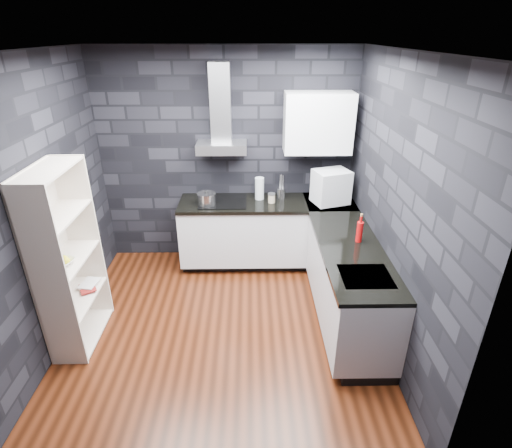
{
  "coord_description": "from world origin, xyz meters",
  "views": [
    {
      "loc": [
        0.29,
        -3.32,
        2.84
      ],
      "look_at": [
        0.35,
        0.45,
        1.0
      ],
      "focal_mm": 28.0,
      "sensor_mm": 36.0,
      "label": 1
    }
  ],
  "objects_px": {
    "storage_jar": "(272,198)",
    "fruit_bowl": "(63,262)",
    "pot": "(207,199)",
    "utensil_crock": "(281,193)",
    "glass_vase": "(259,188)",
    "bookshelf": "(68,260)",
    "appliance_garage": "(331,187)",
    "red_bottle": "(359,232)"
  },
  "relations": [
    {
      "from": "storage_jar",
      "to": "fruit_bowl",
      "type": "distance_m",
      "value": 2.46
    },
    {
      "from": "pot",
      "to": "fruit_bowl",
      "type": "relative_size",
      "value": 1.1
    },
    {
      "from": "pot",
      "to": "utensil_crock",
      "type": "distance_m",
      "value": 0.94
    },
    {
      "from": "pot",
      "to": "utensil_crock",
      "type": "height_order",
      "value": "same"
    },
    {
      "from": "glass_vase",
      "to": "fruit_bowl",
      "type": "xyz_separation_m",
      "value": [
        -1.83,
        -1.58,
        -0.1
      ]
    },
    {
      "from": "utensil_crock",
      "to": "bookshelf",
      "type": "bearing_deg",
      "value": -144.78
    },
    {
      "from": "glass_vase",
      "to": "bookshelf",
      "type": "bearing_deg",
      "value": -140.93
    },
    {
      "from": "glass_vase",
      "to": "bookshelf",
      "type": "distance_m",
      "value": 2.36
    },
    {
      "from": "pot",
      "to": "appliance_garage",
      "type": "bearing_deg",
      "value": 0.34
    },
    {
      "from": "pot",
      "to": "bookshelf",
      "type": "bearing_deg",
      "value": -132.26
    },
    {
      "from": "pot",
      "to": "bookshelf",
      "type": "relative_size",
      "value": 0.12
    },
    {
      "from": "pot",
      "to": "glass_vase",
      "type": "distance_m",
      "value": 0.68
    },
    {
      "from": "glass_vase",
      "to": "bookshelf",
      "type": "height_order",
      "value": "bookshelf"
    },
    {
      "from": "utensil_crock",
      "to": "appliance_garage",
      "type": "relative_size",
      "value": 0.35
    },
    {
      "from": "storage_jar",
      "to": "pot",
      "type": "bearing_deg",
      "value": -175.33
    },
    {
      "from": "appliance_garage",
      "to": "pot",
      "type": "bearing_deg",
      "value": 162.04
    },
    {
      "from": "glass_vase",
      "to": "fruit_bowl",
      "type": "bearing_deg",
      "value": -139.19
    },
    {
      "from": "storage_jar",
      "to": "red_bottle",
      "type": "distance_m",
      "value": 1.33
    },
    {
      "from": "glass_vase",
      "to": "utensil_crock",
      "type": "height_order",
      "value": "glass_vase"
    },
    {
      "from": "glass_vase",
      "to": "storage_jar",
      "type": "bearing_deg",
      "value": -39.61
    },
    {
      "from": "storage_jar",
      "to": "appliance_garage",
      "type": "relative_size",
      "value": 0.26
    },
    {
      "from": "fruit_bowl",
      "to": "appliance_garage",
      "type": "bearing_deg",
      "value": 27.47
    },
    {
      "from": "glass_vase",
      "to": "fruit_bowl",
      "type": "height_order",
      "value": "glass_vase"
    },
    {
      "from": "appliance_garage",
      "to": "storage_jar",
      "type": "bearing_deg",
      "value": 157.2
    },
    {
      "from": "pot",
      "to": "storage_jar",
      "type": "distance_m",
      "value": 0.8
    },
    {
      "from": "storage_jar",
      "to": "glass_vase",
      "type": "bearing_deg",
      "value": 140.39
    },
    {
      "from": "glass_vase",
      "to": "pot",
      "type": "bearing_deg",
      "value": -163.88
    },
    {
      "from": "utensil_crock",
      "to": "appliance_garage",
      "type": "height_order",
      "value": "appliance_garage"
    },
    {
      "from": "storage_jar",
      "to": "bookshelf",
      "type": "xyz_separation_m",
      "value": [
        -1.98,
        -1.36,
        -0.05
      ]
    },
    {
      "from": "utensil_crock",
      "to": "red_bottle",
      "type": "height_order",
      "value": "red_bottle"
    },
    {
      "from": "red_bottle",
      "to": "fruit_bowl",
      "type": "distance_m",
      "value": 2.84
    },
    {
      "from": "pot",
      "to": "utensil_crock",
      "type": "xyz_separation_m",
      "value": [
        0.92,
        0.19,
        -0.01
      ]
    },
    {
      "from": "pot",
      "to": "red_bottle",
      "type": "distance_m",
      "value": 1.9
    },
    {
      "from": "bookshelf",
      "to": "red_bottle",
      "type": "bearing_deg",
      "value": 12.92
    },
    {
      "from": "glass_vase",
      "to": "storage_jar",
      "type": "distance_m",
      "value": 0.21
    },
    {
      "from": "appliance_garage",
      "to": "fruit_bowl",
      "type": "bearing_deg",
      "value": -170.83
    },
    {
      "from": "pot",
      "to": "red_bottle",
      "type": "xyz_separation_m",
      "value": [
        1.63,
        -0.97,
        0.03
      ]
    },
    {
      "from": "red_bottle",
      "to": "bookshelf",
      "type": "xyz_separation_m",
      "value": [
        -2.81,
        -0.33,
        -0.11
      ]
    },
    {
      "from": "appliance_garage",
      "to": "fruit_bowl",
      "type": "distance_m",
      "value": 3.04
    },
    {
      "from": "glass_vase",
      "to": "appliance_garage",
      "type": "xyz_separation_m",
      "value": [
        0.86,
        -0.18,
        0.09
      ]
    },
    {
      "from": "bookshelf",
      "to": "fruit_bowl",
      "type": "height_order",
      "value": "bookshelf"
    },
    {
      "from": "pot",
      "to": "bookshelf",
      "type": "xyz_separation_m",
      "value": [
        -1.18,
        -1.3,
        -0.08
      ]
    }
  ]
}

